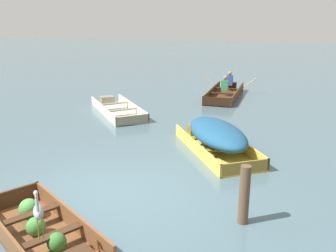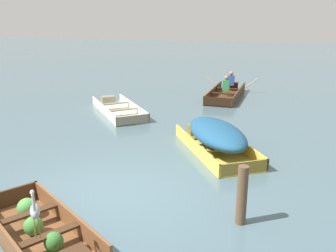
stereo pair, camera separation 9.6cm
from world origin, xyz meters
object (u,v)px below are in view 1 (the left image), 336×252
(dinghy_wooden_brown_foreground, at_px, (43,233))
(rowboat_dark_varnish_with_crew, at_px, (225,92))
(heron_on_dinghy, at_px, (38,211))
(skiff_cream_mid_moored, at_px, (117,109))
(skiff_yellow_near_moored, at_px, (217,135))
(mooring_post, at_px, (244,195))

(dinghy_wooden_brown_foreground, bearing_deg, rowboat_dark_varnish_with_crew, 78.49)
(heron_on_dinghy, bearing_deg, skiff_cream_mid_moored, 101.55)
(dinghy_wooden_brown_foreground, height_order, heron_on_dinghy, heron_on_dinghy)
(dinghy_wooden_brown_foreground, relative_size, skiff_cream_mid_moored, 0.84)
(rowboat_dark_varnish_with_crew, height_order, heron_on_dinghy, heron_on_dinghy)
(dinghy_wooden_brown_foreground, xyz_separation_m, heron_on_dinghy, (0.27, -0.48, 0.70))
(dinghy_wooden_brown_foreground, distance_m, skiff_yellow_near_moored, 5.15)
(skiff_yellow_near_moored, relative_size, rowboat_dark_varnish_with_crew, 0.93)
(dinghy_wooden_brown_foreground, height_order, skiff_cream_mid_moored, dinghy_wooden_brown_foreground)
(rowboat_dark_varnish_with_crew, xyz_separation_m, heron_on_dinghy, (-2.01, -11.68, 0.67))
(skiff_cream_mid_moored, relative_size, rowboat_dark_varnish_with_crew, 0.93)
(skiff_yellow_near_moored, xyz_separation_m, rowboat_dark_varnish_with_crew, (-0.11, 6.65, -0.25))
(dinghy_wooden_brown_foreground, height_order, mooring_post, mooring_post)
(skiff_cream_mid_moored, bearing_deg, mooring_post, -55.60)
(skiff_yellow_near_moored, bearing_deg, heron_on_dinghy, -112.83)
(dinghy_wooden_brown_foreground, bearing_deg, mooring_post, 20.83)
(mooring_post, bearing_deg, heron_on_dinghy, -149.60)
(dinghy_wooden_brown_foreground, height_order, skiff_yellow_near_moored, skiff_yellow_near_moored)
(dinghy_wooden_brown_foreground, relative_size, rowboat_dark_varnish_with_crew, 0.78)
(rowboat_dark_varnish_with_crew, distance_m, heron_on_dinghy, 11.87)
(rowboat_dark_varnish_with_crew, bearing_deg, skiff_yellow_near_moored, -89.08)
(heron_on_dinghy, xyz_separation_m, mooring_post, (2.83, 1.66, -0.32))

